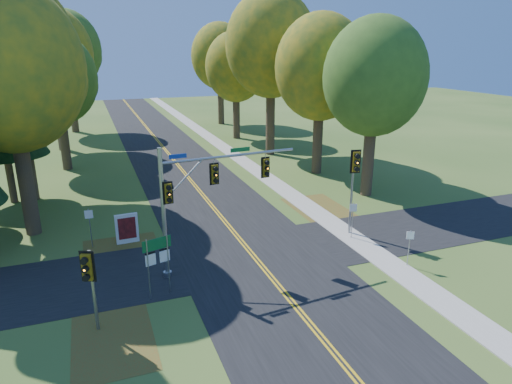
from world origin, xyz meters
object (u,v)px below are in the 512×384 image
object	(u,v)px
traffic_mast	(199,192)
info_kiosk	(127,229)
route_sign_cluster	(158,255)
east_signal_pole	(355,171)

from	to	relation	value
traffic_mast	info_kiosk	world-z (taller)	traffic_mast
route_sign_cluster	east_signal_pole	bearing A→B (deg)	-2.13
traffic_mast	east_signal_pole	distance (m)	9.39
traffic_mast	route_sign_cluster	size ratio (longest dim) A/B	2.46
east_signal_pole	route_sign_cluster	bearing A→B (deg)	-153.54
info_kiosk	route_sign_cluster	bearing A→B (deg)	-86.30
east_signal_pole	route_sign_cluster	xyz separation A→B (m)	(-11.64, -3.00, -1.89)
east_signal_pole	info_kiosk	distance (m)	13.25
route_sign_cluster	info_kiosk	xyz separation A→B (m)	(-0.79, 6.41, -1.15)
traffic_mast	east_signal_pole	world-z (taller)	traffic_mast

